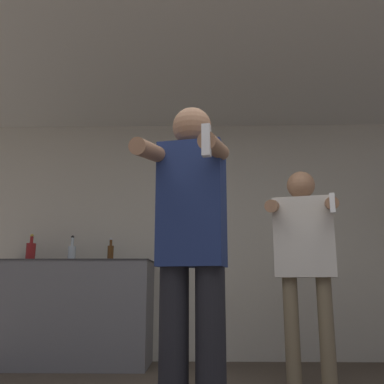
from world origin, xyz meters
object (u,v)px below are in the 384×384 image
(bottle_amber_bourbon, at_px, (111,252))
(bottle_green_wine, at_px, (72,252))
(person_woman_foreground, at_px, (191,250))
(bottle_brown_liquor, at_px, (31,251))
(person_man_side, at_px, (305,250))

(bottle_amber_bourbon, xyz_separation_m, bottle_green_wine, (-0.39, -0.00, -0.00))
(bottle_green_wine, distance_m, person_woman_foreground, 2.53)
(bottle_amber_bourbon, distance_m, bottle_green_wine, 0.39)
(bottle_green_wine, height_order, bottle_brown_liquor, bottle_brown_liquor)
(bottle_brown_liquor, bearing_deg, person_man_side, -21.83)
(bottle_amber_bourbon, height_order, person_woman_foreground, person_woman_foreground)
(bottle_amber_bourbon, relative_size, person_man_side, 0.14)
(person_man_side, bearing_deg, person_woman_foreground, -125.51)
(bottle_amber_bourbon, bearing_deg, bottle_brown_liquor, 180.00)
(bottle_amber_bourbon, relative_size, person_woman_foreground, 0.14)
(bottle_green_wine, distance_m, bottle_brown_liquor, 0.42)
(bottle_brown_liquor, height_order, person_man_side, person_man_side)
(person_man_side, bearing_deg, bottle_green_wine, 154.34)
(bottle_amber_bourbon, height_order, bottle_green_wine, bottle_green_wine)
(bottle_amber_bourbon, xyz_separation_m, bottle_brown_liquor, (-0.81, 0.00, 0.01))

